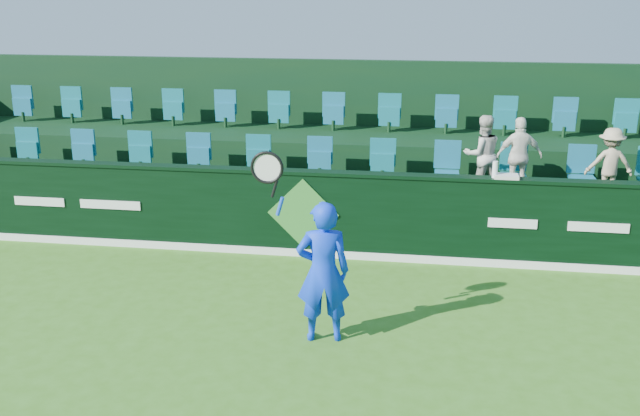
% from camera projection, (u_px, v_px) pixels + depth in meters
% --- Properties ---
extents(ground, '(60.00, 60.00, 0.00)m').
position_uv_depth(ground, '(240.00, 393.00, 7.36)').
color(ground, '#376D1A').
rests_on(ground, ground).
extents(sponsor_hoarding, '(16.00, 0.25, 1.35)m').
position_uv_depth(sponsor_hoarding, '(305.00, 213.00, 10.93)').
color(sponsor_hoarding, black).
rests_on(sponsor_hoarding, ground).
extents(stand_tier_front, '(16.00, 2.00, 0.80)m').
position_uv_depth(stand_tier_front, '(315.00, 209.00, 12.05)').
color(stand_tier_front, black).
rests_on(stand_tier_front, ground).
extents(stand_tier_back, '(16.00, 1.80, 1.30)m').
position_uv_depth(stand_tier_back, '(331.00, 167.00, 13.77)').
color(stand_tier_back, black).
rests_on(stand_tier_back, ground).
extents(stand_rear, '(16.00, 4.10, 2.60)m').
position_uv_depth(stand_rear, '(334.00, 134.00, 14.02)').
color(stand_rear, black).
rests_on(stand_rear, ground).
extents(seat_row_front, '(13.50, 0.50, 0.60)m').
position_uv_depth(seat_row_front, '(319.00, 163.00, 12.22)').
color(seat_row_front, '#17627E').
rests_on(seat_row_front, stand_tier_front).
extents(seat_row_back, '(13.50, 0.50, 0.60)m').
position_uv_depth(seat_row_back, '(333.00, 116.00, 13.77)').
color(seat_row_back, '#17627E').
rests_on(seat_row_back, stand_tier_back).
extents(tennis_player, '(1.19, 0.52, 2.33)m').
position_uv_depth(tennis_player, '(322.00, 271.00, 8.23)').
color(tennis_player, '#0D36EB').
rests_on(tennis_player, ground).
extents(spectator_left, '(0.73, 0.64, 1.27)m').
position_uv_depth(spectator_left, '(482.00, 154.00, 11.38)').
color(spectator_left, beige).
rests_on(spectator_left, stand_tier_front).
extents(spectator_middle, '(0.77, 0.42, 1.25)m').
position_uv_depth(spectator_middle, '(519.00, 156.00, 11.30)').
color(spectator_middle, white).
rests_on(spectator_middle, stand_tier_front).
extents(spectator_right, '(0.73, 0.43, 1.12)m').
position_uv_depth(spectator_right, '(610.00, 163.00, 11.12)').
color(spectator_right, tan).
rests_on(spectator_right, stand_tier_front).
extents(towel, '(0.35, 0.23, 0.05)m').
position_uv_depth(towel, '(506.00, 176.00, 10.30)').
color(towel, silver).
rests_on(towel, sponsor_hoarding).
extents(drinks_bottle, '(0.08, 0.08, 0.24)m').
position_uv_depth(drinks_bottle, '(495.00, 169.00, 10.29)').
color(drinks_bottle, white).
rests_on(drinks_bottle, sponsor_hoarding).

